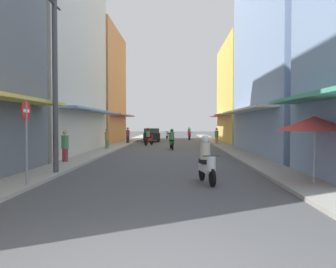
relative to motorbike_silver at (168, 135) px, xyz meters
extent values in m
plane|color=#4C4C4F|center=(0.56, -17.19, -0.50)|extent=(117.93, 117.93, 0.00)
cube|color=#ADA89E|center=(-4.00, -17.19, -0.44)|extent=(1.53, 61.60, 0.12)
cube|color=#9E9991|center=(5.12, -17.19, -0.44)|extent=(1.53, 61.60, 0.12)
cube|color=silver|center=(-7.77, -21.93, 6.30)|extent=(6.00, 12.52, 13.60)
cube|color=#8CA5CC|center=(-4.27, -21.93, 2.30)|extent=(1.10, 11.27, 0.12)
cube|color=#D88C4C|center=(-7.77, -9.62, 5.13)|extent=(6.00, 10.41, 11.27)
cube|color=#B7727F|center=(-4.27, -9.62, 2.30)|extent=(1.10, 9.37, 0.12)
cube|color=#8CA5CC|center=(8.89, -21.89, 6.91)|extent=(6.00, 13.71, 14.83)
cube|color=silver|center=(5.39, -21.89, 2.30)|extent=(1.10, 12.34, 0.12)
cube|color=#EFD159|center=(8.89, -8.57, 4.59)|extent=(6.00, 11.79, 10.19)
cube|color=#B7727F|center=(5.39, -8.57, 2.30)|extent=(1.10, 10.61, 0.12)
cylinder|color=black|center=(-0.19, 0.54, -0.22)|extent=(0.26, 0.56, 0.56)
cylinder|color=black|center=(0.22, -0.64, -0.22)|extent=(0.26, 0.56, 0.56)
cube|color=#B2B2B7|center=(0.03, -0.10, 0.00)|extent=(0.59, 1.04, 0.24)
cube|color=black|center=(0.10, -0.29, 0.20)|extent=(0.45, 0.62, 0.14)
cylinder|color=#B2B2B7|center=(-0.15, 0.42, 0.20)|extent=(0.28, 0.28, 0.45)
cylinder|color=black|center=(-0.15, 0.42, 0.45)|extent=(0.53, 0.21, 0.03)
cylinder|color=black|center=(0.64, -17.56, -0.22)|extent=(0.15, 0.57, 0.56)
cylinder|color=black|center=(0.79, -18.80, -0.22)|extent=(0.15, 0.57, 0.56)
cube|color=#197233|center=(0.72, -18.23, 0.00)|extent=(0.40, 1.03, 0.24)
cube|color=black|center=(0.75, -18.43, 0.20)|extent=(0.35, 0.59, 0.14)
cylinder|color=#197233|center=(0.65, -17.69, 0.20)|extent=(0.28, 0.28, 0.45)
cylinder|color=black|center=(0.65, -17.69, 0.45)|extent=(0.55, 0.10, 0.03)
cylinder|color=#598C59|center=(0.74, -18.38, 0.55)|extent=(0.34, 0.34, 0.55)
sphere|color=#197233|center=(0.74, -18.38, 0.95)|extent=(0.26, 0.26, 0.26)
cylinder|color=black|center=(2.23, -33.60, -0.22)|extent=(0.19, 0.56, 0.56)
cylinder|color=black|center=(1.99, -32.37, -0.22)|extent=(0.19, 0.56, 0.56)
cube|color=silver|center=(2.10, -32.94, 0.00)|extent=(0.47, 1.04, 0.24)
cube|color=black|center=(2.06, -32.74, 0.20)|extent=(0.38, 0.60, 0.14)
cylinder|color=silver|center=(2.20, -33.48, 0.20)|extent=(0.28, 0.28, 0.45)
cylinder|color=black|center=(2.20, -33.48, 0.45)|extent=(0.55, 0.13, 0.03)
cylinder|color=beige|center=(2.07, -32.79, 0.55)|extent=(0.34, 0.34, 0.55)
sphere|color=silver|center=(2.07, -32.79, 0.95)|extent=(0.26, 0.26, 0.26)
cylinder|color=black|center=(2.61, -3.85, -0.22)|extent=(0.11, 0.56, 0.56)
cylinder|color=black|center=(2.55, -2.60, -0.22)|extent=(0.11, 0.56, 0.56)
cube|color=red|center=(2.58, -3.17, 0.00)|extent=(0.33, 1.01, 0.24)
cube|color=black|center=(2.57, -2.97, 0.20)|extent=(0.31, 0.57, 0.14)
cylinder|color=red|center=(2.61, -3.72, 0.20)|extent=(0.28, 0.28, 0.45)
cylinder|color=black|center=(2.61, -3.72, 0.45)|extent=(0.55, 0.06, 0.03)
cylinder|color=#598C59|center=(2.57, -3.02, 0.55)|extent=(0.34, 0.34, 0.55)
sphere|color=silver|center=(2.57, -3.02, 0.95)|extent=(0.26, 0.26, 0.26)
cylinder|color=black|center=(-1.21, -12.54, -0.22)|extent=(0.26, 0.55, 0.56)
cylinder|color=black|center=(-1.62, -13.72, -0.22)|extent=(0.26, 0.55, 0.56)
cube|color=maroon|center=(-1.43, -13.17, 0.00)|extent=(0.60, 1.04, 0.24)
cube|color=black|center=(-1.50, -13.36, 0.20)|extent=(0.45, 0.62, 0.14)
cylinder|color=maroon|center=(-1.25, -12.65, 0.20)|extent=(0.28, 0.28, 0.45)
cylinder|color=black|center=(-1.25, -12.65, 0.45)|extent=(0.53, 0.21, 0.03)
cylinder|color=#598C59|center=(-1.48, -13.32, 0.55)|extent=(0.34, 0.34, 0.55)
sphere|color=maroon|center=(-1.48, -13.32, 0.95)|extent=(0.26, 0.26, 0.26)
cube|color=black|center=(-1.70, -6.53, 0.10)|extent=(2.14, 4.25, 0.70)
cube|color=#333D47|center=(-1.68, -6.67, 0.65)|extent=(1.79, 2.24, 0.60)
cylinder|color=black|center=(-2.56, -5.35, -0.18)|extent=(0.24, 0.65, 0.64)
cylinder|color=black|center=(-1.07, -5.21, -0.18)|extent=(0.24, 0.65, 0.64)
cylinder|color=black|center=(-2.32, -7.84, -0.18)|extent=(0.24, 0.65, 0.64)
cylinder|color=black|center=(-0.83, -7.70, -0.18)|extent=(0.24, 0.65, 0.64)
cylinder|color=#BF8C3F|center=(4.76, -12.47, -0.15)|extent=(0.28, 0.28, 0.71)
cylinder|color=#598C59|center=(4.76, -12.47, 0.51)|extent=(0.34, 0.34, 0.60)
sphere|color=tan|center=(4.76, -12.47, 0.95)|extent=(0.22, 0.22, 0.22)
cylinder|color=#598C59|center=(-4.07, -18.74, -0.13)|extent=(0.28, 0.28, 0.74)
cylinder|color=#BF8C3F|center=(-4.07, -18.74, 0.55)|extent=(0.34, 0.34, 0.63)
sphere|color=#9E7256|center=(-4.07, -18.74, 1.01)|extent=(0.22, 0.22, 0.22)
cylinder|color=#99333F|center=(-4.30, -27.71, -0.12)|extent=(0.28, 0.28, 0.76)
cylinder|color=#598C59|center=(-4.30, -27.71, 0.58)|extent=(0.34, 0.34, 0.64)
sphere|color=tan|center=(-4.30, -27.71, 1.04)|extent=(0.22, 0.22, 0.22)
cylinder|color=#262628|center=(-3.54, -11.68, -0.14)|extent=(0.28, 0.28, 0.73)
cylinder|color=#99333F|center=(-3.54, -11.68, 0.54)|extent=(0.34, 0.34, 0.62)
sphere|color=#9E7256|center=(-3.54, -11.68, 0.99)|extent=(0.22, 0.22, 0.22)
cylinder|color=#99999E|center=(5.37, -33.52, 0.51)|extent=(0.05, 0.05, 2.02)
cone|color=#BF3333|center=(5.37, -33.52, 1.47)|extent=(2.32, 2.32, 0.45)
cylinder|color=#4C4C4F|center=(-3.48, -31.32, 3.02)|extent=(0.20, 0.20, 7.04)
cylinder|color=#3F382D|center=(-3.48, -31.32, 5.93)|extent=(0.08, 1.20, 0.08)
cylinder|color=gray|center=(-3.38, -34.10, 0.80)|extent=(0.07, 0.07, 2.60)
cylinder|color=red|center=(-3.38, -34.10, 1.85)|extent=(0.02, 0.60, 0.60)
cube|color=white|center=(-3.38, -34.10, 1.85)|extent=(0.03, 0.40, 0.10)
camera|label=1|loc=(1.13, -44.34, 1.47)|focal=37.08mm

